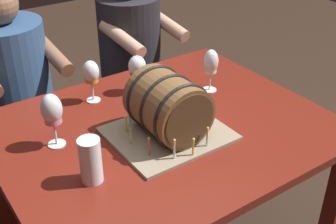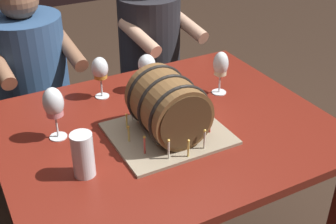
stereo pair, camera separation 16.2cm
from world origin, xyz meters
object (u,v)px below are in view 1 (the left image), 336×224
wine_glass_white (211,64)px  beer_pint (91,162)px  person_seated_left (17,103)px  barrel_cake (168,109)px  wine_glass_amber (91,74)px  wine_glass_red (137,68)px  wine_glass_rose (52,111)px  person_seated_right (131,71)px  dining_table (163,147)px

wine_glass_white → beer_pint: size_ratio=1.23×
person_seated_left → barrel_cake: bearing=-70.4°
wine_glass_amber → wine_glass_red: bearing=-11.0°
wine_glass_rose → person_seated_right: 1.06m
wine_glass_red → beer_pint: size_ratio=1.09×
beer_pint → barrel_cake: bearing=12.3°
barrel_cake → wine_glass_white: size_ratio=2.17×
wine_glass_red → barrel_cake: bearing=-103.7°
wine_glass_white → dining_table: bearing=-159.2°
wine_glass_red → person_seated_right: 0.66m
dining_table → barrel_cake: 0.23m
dining_table → wine_glass_white: wine_glass_white is taller
dining_table → wine_glass_amber: wine_glass_amber is taller
barrel_cake → wine_glass_amber: barrel_cake is taller
wine_glass_amber → person_seated_right: bearing=46.1°
wine_glass_rose → person_seated_right: person_seated_right is taller
wine_glass_amber → person_seated_left: bearing=112.6°
wine_glass_rose → beer_pint: wine_glass_rose is taller
wine_glass_rose → barrel_cake: bearing=-25.8°
wine_glass_amber → person_seated_right: size_ratio=0.16×
dining_table → person_seated_right: 0.89m
wine_glass_white → wine_glass_amber: 0.51m
dining_table → wine_glass_rose: wine_glass_rose is taller
person_seated_right → wine_glass_white: bearing=-90.0°
wine_glass_red → person_seated_left: size_ratio=0.15×
wine_glass_red → wine_glass_amber: 0.20m
beer_pint → wine_glass_amber: bearing=63.2°
dining_table → barrel_cake: (-0.02, -0.06, 0.22)m
wine_glass_rose → person_seated_left: 0.77m
wine_glass_white → wine_glass_red: wine_glass_white is taller
dining_table → wine_glass_amber: bearing=111.4°
wine_glass_amber → wine_glass_rose: bearing=-139.5°
person_seated_right → barrel_cake: bearing=-111.9°
barrel_cake → wine_glass_white: bearing=28.1°
dining_table → wine_glass_white: size_ratio=6.49×
wine_glass_white → person_seated_left: person_seated_left is taller
dining_table → beer_pint: beer_pint is taller
wine_glass_amber → beer_pint: (-0.24, -0.47, -0.05)m
wine_glass_white → wine_glass_red: bearing=147.6°
barrel_cake → person_seated_right: 1.00m
wine_glass_red → beer_pint: wine_glass_red is taller
person_seated_left → beer_pint: bearing=-92.2°
beer_pint → person_seated_left: (0.04, 0.96, -0.25)m
wine_glass_amber → person_seated_left: (-0.20, 0.49, -0.30)m
dining_table → person_seated_right: person_seated_right is taller
wine_glass_rose → beer_pint: bearing=-86.2°
beer_pint → person_seated_left: bearing=87.8°
dining_table → wine_glass_amber: 0.43m
dining_table → wine_glass_red: wine_glass_red is taller
person_seated_right → dining_table: bearing=-112.2°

